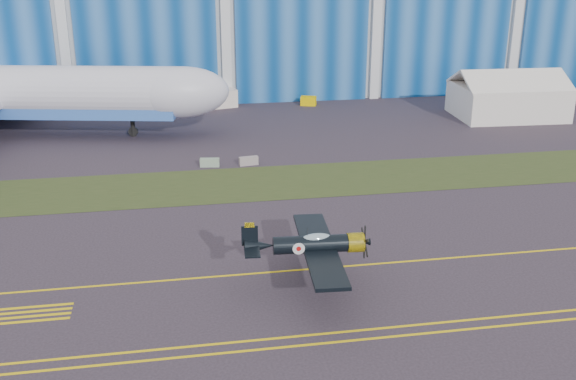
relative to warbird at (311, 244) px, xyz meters
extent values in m
plane|color=#382E39|center=(-0.62, 7.62, -3.18)|extent=(260.00, 260.00, 0.00)
cube|color=#475128|center=(-0.62, 21.62, -3.16)|extent=(260.00, 10.00, 0.02)
cube|color=#0C448F|center=(-0.62, 56.82, 6.82)|extent=(220.00, 0.60, 20.00)
cube|color=yellow|center=(-0.62, 2.62, -3.17)|extent=(200.00, 0.20, 0.02)
cube|color=yellow|center=(-0.62, -6.88, -3.17)|extent=(80.00, 0.20, 0.02)
cube|color=yellow|center=(-0.62, -5.88, -3.17)|extent=(80.00, 0.20, 0.02)
cube|color=white|center=(-2.48, 54.62, -1.93)|extent=(6.19, 3.64, 2.51)
cube|color=#F7CB00|center=(10.79, 53.90, -2.55)|extent=(2.50, 1.98, 1.27)
cube|color=gray|center=(-5.09, 27.62, -2.73)|extent=(2.07, 0.88, 0.90)
cube|color=gray|center=(-1.02, 27.48, -2.73)|extent=(2.07, 0.88, 0.90)
camera|label=1|loc=(-8.47, -39.84, 18.74)|focal=42.00mm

